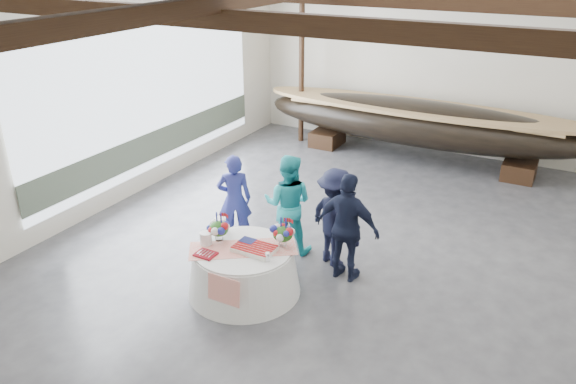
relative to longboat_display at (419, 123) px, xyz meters
The scene contains 13 objects.
floor 5.12m from the longboat_display, 86.11° to the right, with size 10.00×12.00×0.01m, color #3D3D42.
wall_back 1.66m from the longboat_display, 70.84° to the left, with size 10.00×0.02×4.50m, color silver.
wall_front 11.10m from the longboat_display, 88.23° to the right, with size 10.00×0.02×4.50m, color silver.
wall_left 6.97m from the longboat_display, 132.87° to the right, with size 0.02×12.00×4.50m, color silver.
pavilion_structure 5.18m from the longboat_display, 85.32° to the right, with size 9.80×11.76×4.50m.
open_bay 6.18m from the longboat_display, 138.91° to the right, with size 0.03×7.00×3.20m.
longboat_display is the anchor object (origin of this frame).
banquet_table 6.83m from the longboat_display, 95.47° to the right, with size 1.71×1.71×0.74m.
tabletop_items 6.68m from the longboat_display, 95.90° to the right, with size 1.61×1.35×0.40m.
guest_woman_blue 5.75m from the longboat_display, 106.49° to the right, with size 0.59×0.39×1.63m, color navy.
guest_woman_teal 5.38m from the longboat_display, 97.17° to the right, with size 0.84×0.66×1.74m, color #22ACB3.
guest_man_left 5.35m from the longboat_display, 87.85° to the right, with size 1.07×0.61×1.65m, color black.
guest_man_right 5.72m from the longboat_display, 84.34° to the right, with size 1.04×0.43×1.77m, color black.
Camera 1 is at (3.04, -7.81, 4.87)m, focal length 35.00 mm.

